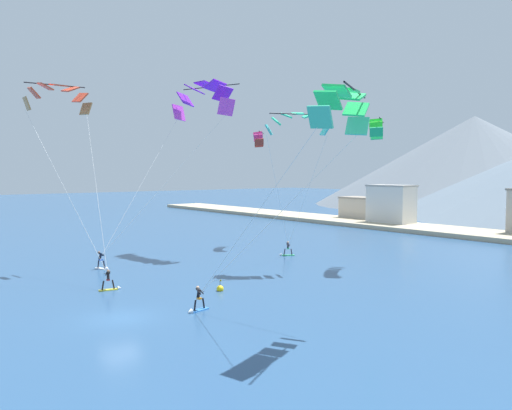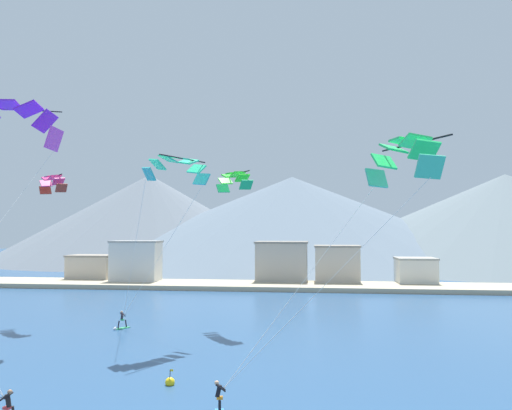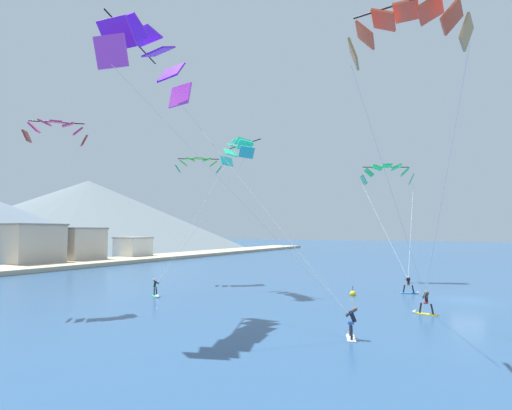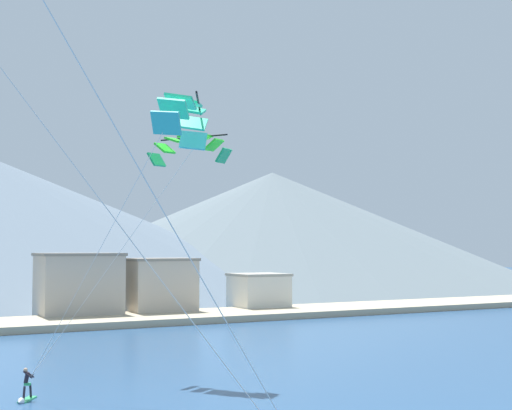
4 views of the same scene
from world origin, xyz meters
TOP-DOWN VIEW (x-y plane):
  - ground_plane at (0.00, 0.00)m, footprint 400.00×400.00m
  - kitesurfer_near_lead at (1.62, 4.66)m, footprint 0.76×1.79m
  - kitesurfer_near_trail at (-16.44, 5.33)m, footprint 1.77×0.96m
  - kitesurfer_mid_center at (-11.32, 24.38)m, footprint 1.29×1.67m
  - kitesurfer_far_left at (-7.76, 2.59)m, footprint 0.74×1.78m
  - parafoil_kite_near_lead at (10.96, 8.35)m, footprint 11.27×6.60m
  - parafoil_kite_near_trail at (-18.91, 18.48)m, footprint 8.83×15.62m
  - parafoil_kite_mid_center at (-4.83, 19.87)m, footprint 8.46×7.54m
  - parafoil_kite_far_left at (-17.57, 1.93)m, footprint 10.65×6.06m
  - parafoil_kite_distant_high_outer at (-1.41, 27.29)m, footprint 4.19×4.97m
  - parafoil_kite_distant_low_drift at (-19.58, 27.10)m, footprint 4.10×3.61m
  - race_marker_buoy at (-2.15, 9.14)m, footprint 0.56×0.56m
  - shore_building_quay_west at (-22.70, 59.05)m, footprint 7.91×4.33m
  - shore_building_old_town at (-31.64, 62.12)m, footprint 7.60×5.03m
  - mountain_peak_central_summit at (-43.38, 125.95)m, footprint 90.12×90.12m

SIDE VIEW (x-z plane):
  - ground_plane at x=0.00m, z-range 0.00..0.00m
  - race_marker_buoy at x=-2.15m, z-range -0.35..0.67m
  - kitesurfer_mid_center at x=-11.32m, z-range -0.38..1.29m
  - kitesurfer_near_lead at x=1.62m, z-range -0.37..1.36m
  - kitesurfer_far_left at x=-7.76m, z-range -0.36..1.38m
  - kitesurfer_near_trail at x=-16.44m, z-range -0.33..1.49m
  - shore_building_old_town at x=-31.64m, z-range 0.01..4.66m
  - shore_building_quay_west at x=-22.70m, z-range 0.01..7.17m
  - mountain_peak_central_summit at x=-43.38m, z-range 0.00..25.47m
  - parafoil_kite_near_lead at x=10.96m, z-range 6.61..19.26m
  - parafoil_kite_distant_low_drift at x=-19.58m, z-range 12.76..14.62m
  - parafoil_kite_distant_high_outer at x=-1.41m, z-range 12.85..14.68m
  - parafoil_kite_mid_center at x=-4.83m, z-range 7.17..20.89m
  - parafoil_kite_far_left at x=-17.57m, z-range 8.22..24.29m
  - parafoil_kite_near_trail at x=-18.91m, z-range 8.82..26.99m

